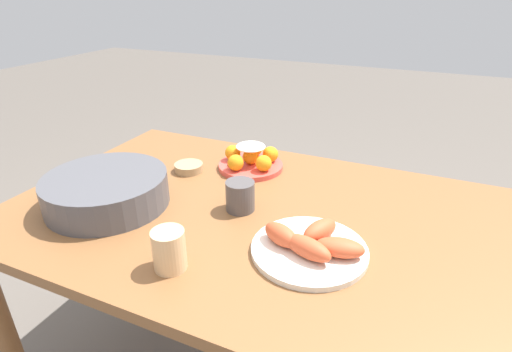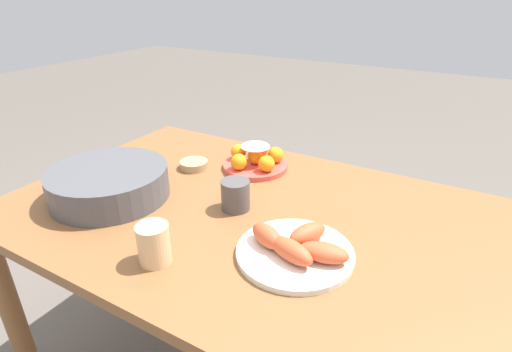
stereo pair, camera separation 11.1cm
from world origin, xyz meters
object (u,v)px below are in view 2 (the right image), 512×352
at_px(sauce_bowl, 194,164).
at_px(cup_near, 235,195).
at_px(cake_plate, 256,159).
at_px(seafood_platter, 296,248).
at_px(dining_table, 257,241).
at_px(serving_bowl, 109,182).
at_px(cup_far, 154,244).

height_order(sauce_bowl, cup_near, cup_near).
distance_m(cake_plate, seafood_platter, 0.48).
xyz_separation_m(dining_table, seafood_platter, (-0.17, 0.12, 0.11)).
relative_size(dining_table, sauce_bowl, 14.87).
bearing_deg(serving_bowl, seafood_platter, -178.66).
bearing_deg(serving_bowl, sauce_bowl, -107.16).
distance_m(dining_table, sauce_bowl, 0.37).
relative_size(dining_table, seafood_platter, 5.17).
relative_size(serving_bowl, seafood_platter, 1.24).
bearing_deg(cup_far, seafood_platter, -146.79).
bearing_deg(cup_near, cup_far, 83.88).
height_order(seafood_platter, cup_near, cup_near).
relative_size(seafood_platter, cup_near, 3.22).
bearing_deg(cup_far, cup_near, -96.12).
distance_m(dining_table, serving_bowl, 0.45).
relative_size(cake_plate, cup_near, 2.57).
xyz_separation_m(sauce_bowl, cup_near, (-0.26, 0.15, 0.03)).
height_order(cake_plate, seafood_platter, cake_plate).
bearing_deg(cake_plate, serving_bowl, 55.40).
relative_size(cake_plate, serving_bowl, 0.64).
relative_size(cup_near, cup_far, 0.90).
xyz_separation_m(cup_near, cup_far, (0.03, 0.28, 0.00)).
bearing_deg(seafood_platter, cake_plate, -49.11).
bearing_deg(cup_near, dining_table, -172.71).
relative_size(sauce_bowl, seafood_platter, 0.35).
bearing_deg(cup_near, sauce_bowl, -30.07).
distance_m(serving_bowl, seafood_platter, 0.58).
bearing_deg(dining_table, serving_bowl, 17.92).
bearing_deg(dining_table, cup_far, 72.34).
height_order(sauce_bowl, cup_far, cup_far).
relative_size(sauce_bowl, cup_far, 1.01).
distance_m(dining_table, seafood_platter, 0.23).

